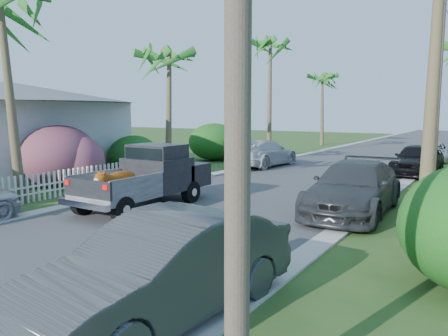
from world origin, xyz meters
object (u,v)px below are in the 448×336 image
Objects in this scene: parked_car_rd at (431,152)px; palm_l_d at (323,76)px; palm_l_c at (270,41)px; house_left at (8,132)px; pickup_truck at (152,176)px; parked_car_rf at (417,160)px; palm_l_b at (168,52)px; utility_pole_b at (438,73)px; parked_car_rm at (354,188)px; parked_car_rn at (164,270)px; parked_car_lf at (263,153)px.

palm_l_d reaches higher than parked_car_rd.
palm_l_c is 17.54m from house_left.
house_left is at bearing 171.33° from pickup_truck.
parked_car_rf reaches higher than parked_car_rd.
palm_l_d is at bearing 98.76° from pickup_truck.
pickup_truck is at bearing -81.24° from palm_l_d.
parked_car_rf is 1.05× the size of parked_car_rd.
palm_l_b reaches higher than parked_car_rd.
utility_pole_b is at bearing -70.00° from parked_car_rf.
palm_l_c is 15.05m from utility_pole_b.
parked_car_rd is 0.49× the size of house_left.
utility_pole_b is (7.68, 7.66, 3.59)m from pickup_truck.
utility_pole_b is (1.59, 5.21, 3.80)m from parked_car_rm.
parked_car_rd is at bearing 87.32° from parked_car_rm.
pickup_truck is at bearing -54.71° from palm_l_b.
palm_l_d is at bearing 76.46° from house_left.
parked_car_rn reaches higher than parked_car_rd.
parked_car_rn is at bearing -93.86° from parked_car_rd.
house_left reaches higher than parked_car_rm.
parked_car_rm is at bearing -106.92° from utility_pole_b.
parked_car_rf is 8.14m from parked_car_lf.
parked_car_lf is at bearing -137.27° from parked_car_rd.
palm_l_c reaches higher than palm_l_d.
parked_car_rn is 14.43m from utility_pole_b.
parked_car_rf is 0.50× the size of palm_l_c.
parked_car_rm reaches higher than parked_car_rd.
utility_pole_b reaches higher than palm_l_b.
parked_car_lf is (-1.65, 11.39, -0.24)m from pickup_truck.
parked_car_rf is at bearing 31.55° from house_left.
utility_pole_b is at bearing -37.81° from palm_l_c.
parked_car_rf is (6.44, 12.32, -0.22)m from pickup_truck.
parked_car_rd is at bearing 97.18° from utility_pole_b.
pickup_truck is 9.65m from palm_l_b.
palm_l_c is 1.02× the size of house_left.
parked_car_rn is at bearing -95.08° from parked_car_rm.
pickup_truck is 8.35m from parked_car_rn.
parked_car_rf is at bearing -22.76° from palm_l_c.
palm_l_c reaches higher than parked_car_rf.
palm_l_c is at bearing -87.61° from palm_l_d.
parked_car_rn is 17.32m from palm_l_b.
pickup_truck is at bearing -135.07° from utility_pole_b.
parked_car_rn is at bearing -73.80° from palm_l_d.
parked_car_lf is 7.79m from palm_l_b.
palm_l_c reaches higher than parked_car_rm.
parked_car_lf is 0.58× the size of palm_l_c.
palm_l_c reaches higher than house_left.
palm_l_d is (-10.51, 26.21, 5.65)m from parked_car_rm.
parked_car_rm reaches higher than parked_car_lf.
palm_l_d is 24.31m from utility_pole_b.
palm_l_b is at bearing -133.38° from parked_car_rd.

